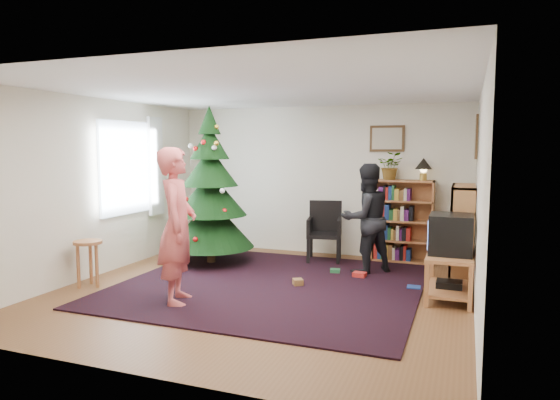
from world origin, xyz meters
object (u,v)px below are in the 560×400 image
(bookshelf_right, at_px, (462,232))
(stool, at_px, (88,251))
(armchair, at_px, (326,229))
(bookshelf_back, at_px, (402,220))
(crt_tv, at_px, (451,234))
(person_by_chair, at_px, (366,218))
(person_standing, at_px, (177,226))
(table_lamp, at_px, (424,165))
(tv_stand, at_px, (450,272))
(picture_right, at_px, (476,137))
(christmas_tree, at_px, (210,199))
(potted_plant, at_px, (391,166))
(picture_back, at_px, (387,139))

(bookshelf_right, bearing_deg, stool, 114.44)
(armchair, relative_size, stool, 1.57)
(bookshelf_back, bearing_deg, crt_tv, -66.81)
(stool, distance_m, person_by_chair, 3.82)
(stool, height_order, person_standing, person_standing)
(bookshelf_back, height_order, person_standing, person_standing)
(person_by_chair, xyz_separation_m, table_lamp, (0.70, 0.92, 0.74))
(armchair, bearing_deg, tv_stand, -48.46)
(armchair, distance_m, person_by_chair, 0.98)
(tv_stand, bearing_deg, person_by_chair, 142.69)
(person_standing, height_order, person_by_chair, person_standing)
(picture_right, xyz_separation_m, christmas_tree, (-3.82, -0.60, -0.93))
(tv_stand, height_order, potted_plant, potted_plant)
(picture_back, xyz_separation_m, bookshelf_right, (1.19, -0.99, -1.29))
(picture_right, height_order, bookshelf_back, picture_right)
(tv_stand, xyz_separation_m, person_standing, (-2.96, -1.28, 0.58))
(bookshelf_right, relative_size, table_lamp, 3.72)
(picture_right, height_order, table_lamp, picture_right)
(christmas_tree, height_order, potted_plant, christmas_tree)
(tv_stand, bearing_deg, picture_back, 118.70)
(stool, distance_m, person_standing, 1.54)
(christmas_tree, bearing_deg, bookshelf_right, 5.11)
(tv_stand, relative_size, stool, 1.56)
(picture_right, distance_m, christmas_tree, 3.97)
(bookshelf_back, relative_size, table_lamp, 3.72)
(christmas_tree, relative_size, person_standing, 1.35)
(bookshelf_right, distance_m, potted_plant, 1.64)
(christmas_tree, relative_size, bookshelf_back, 1.88)
(person_by_chair, bearing_deg, stool, -9.64)
(bookshelf_back, distance_m, table_lamp, 0.92)
(person_standing, xyz_separation_m, table_lamp, (2.47, 3.10, 0.63))
(table_lamp, bearing_deg, armchair, -166.37)
(christmas_tree, xyz_separation_m, bookshelf_right, (3.68, 0.33, -0.35))
(picture_right, relative_size, christmas_tree, 0.25)
(picture_back, bearing_deg, armchair, -150.57)
(person_by_chair, bearing_deg, crt_tv, 101.17)
(picture_back, height_order, bookshelf_right, picture_back)
(crt_tv, distance_m, table_lamp, 2.03)
(person_standing, relative_size, person_by_chair, 1.15)
(bookshelf_right, distance_m, tv_stand, 1.02)
(christmas_tree, distance_m, person_by_chair, 2.40)
(picture_back, height_order, person_by_chair, picture_back)
(tv_stand, distance_m, crt_tv, 0.46)
(crt_tv, bearing_deg, picture_back, 118.64)
(bookshelf_back, bearing_deg, christmas_tree, -156.85)
(bookshelf_right, bearing_deg, potted_plant, 52.07)
(person_standing, bearing_deg, person_by_chair, -60.64)
(picture_back, relative_size, table_lamp, 1.58)
(christmas_tree, bearing_deg, stool, -116.35)
(bookshelf_back, bearing_deg, potted_plant, 180.00)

